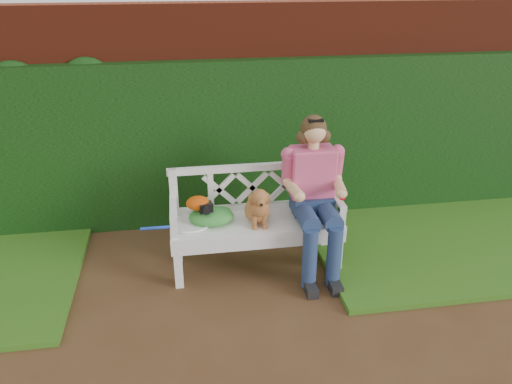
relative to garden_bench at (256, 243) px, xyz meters
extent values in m
plane|color=#4B2D18|center=(-0.48, -0.72, -0.24)|extent=(60.00, 60.00, 0.00)
cube|color=maroon|center=(-0.48, 1.18, 0.86)|extent=(10.00, 0.30, 2.20)
cube|color=#1E5216|center=(-0.48, 0.96, 0.61)|extent=(10.00, 0.18, 1.70)
cube|color=#2D591C|center=(1.92, 0.18, -0.21)|extent=(2.60, 2.00, 0.05)
cube|color=black|center=(-0.44, -0.02, 0.41)|extent=(0.13, 0.11, 0.08)
ellipsoid|color=#BB4107|center=(-0.50, 0.01, 0.44)|extent=(0.22, 0.18, 0.13)
camera|label=1|loc=(-0.61, -3.83, 2.32)|focal=35.00mm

